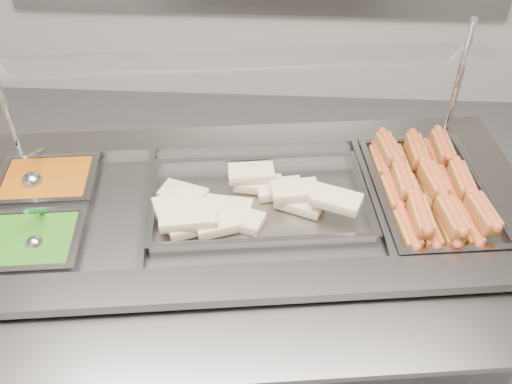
# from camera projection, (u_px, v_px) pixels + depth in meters

# --- Properties ---
(steam_counter) EXTENTS (1.90, 1.02, 0.87)m
(steam_counter) POSITION_uv_depth(u_px,v_px,m) (243.00, 289.00, 2.05)
(steam_counter) COLOR slate
(steam_counter) RESTS_ON ground
(tray_rail) EXTENTS (1.75, 0.57, 0.05)m
(tray_rail) POSITION_uv_depth(u_px,v_px,m) (250.00, 341.00, 1.42)
(tray_rail) COLOR gray
(tray_rail) RESTS_ON steam_counter
(sneeze_guard) EXTENTS (1.61, 0.48, 0.42)m
(sneeze_guard) POSITION_uv_depth(u_px,v_px,m) (235.00, 63.00, 1.70)
(sneeze_guard) COLOR silver
(sneeze_guard) RESTS_ON steam_counter
(pan_hotdogs) EXTENTS (0.39, 0.57, 0.10)m
(pan_hotdogs) POSITION_uv_depth(u_px,v_px,m) (428.00, 199.00, 1.82)
(pan_hotdogs) COLOR gray
(pan_hotdogs) RESTS_ON steam_counter
(pan_wraps) EXTENTS (0.70, 0.47, 0.07)m
(pan_wraps) POSITION_uv_depth(u_px,v_px,m) (259.00, 203.00, 1.79)
(pan_wraps) COLOR gray
(pan_wraps) RESTS_ON steam_counter
(pan_beans) EXTENTS (0.32, 0.27, 0.10)m
(pan_beans) POSITION_uv_depth(u_px,v_px,m) (49.00, 188.00, 1.86)
(pan_beans) COLOR gray
(pan_beans) RESTS_ON steam_counter
(pan_peas) EXTENTS (0.32, 0.27, 0.10)m
(pan_peas) POSITION_uv_depth(u_px,v_px,m) (29.00, 249.00, 1.65)
(pan_peas) COLOR gray
(pan_peas) RESTS_ON steam_counter
(hotdogs_in_buns) EXTENTS (0.33, 0.52, 0.11)m
(hotdogs_in_buns) POSITION_uv_depth(u_px,v_px,m) (426.00, 187.00, 1.79)
(hotdogs_in_buns) COLOR #A45F22
(hotdogs_in_buns) RESTS_ON pan_hotdogs
(tortilla_wraps) EXTENTS (0.64, 0.33, 0.09)m
(tortilla_wraps) POSITION_uv_depth(u_px,v_px,m) (235.00, 204.00, 1.73)
(tortilla_wraps) COLOR beige
(tortilla_wraps) RESTS_ON pan_wraps
(ladle) EXTENTS (0.07, 0.19, 0.14)m
(ladle) POSITION_uv_depth(u_px,v_px,m) (33.00, 180.00, 1.82)
(ladle) COLOR #A7A7AC
(ladle) RESTS_ON pan_beans
(serving_spoon) EXTENTS (0.05, 0.17, 0.14)m
(serving_spoon) POSITION_uv_depth(u_px,v_px,m) (35.00, 238.00, 1.62)
(serving_spoon) COLOR #A7A7AC
(serving_spoon) RESTS_ON pan_peas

